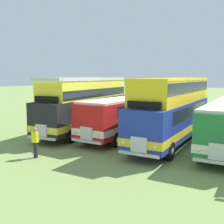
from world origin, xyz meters
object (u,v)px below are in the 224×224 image
marshal_person (35,143)px  bus_first_in_row (86,104)px  bus_third_in_row (173,107)px  bus_second_in_row (126,114)px

marshal_person → bus_first_in_row: bearing=103.1°
bus_first_in_row → bus_third_in_row: 7.48m
marshal_person → bus_second_in_row: bearing=75.5°
bus_second_in_row → bus_third_in_row: bus_third_in_row is taller
bus_first_in_row → bus_second_in_row: bus_first_in_row is taller
bus_first_in_row → marshal_person: 8.01m
bus_first_in_row → bus_second_in_row: (3.74, -0.09, -0.61)m
bus_second_in_row → bus_third_in_row: size_ratio=0.87×
bus_first_in_row → bus_third_in_row: bus_first_in_row is taller
bus_second_in_row → marshal_person: size_ratio=5.75×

